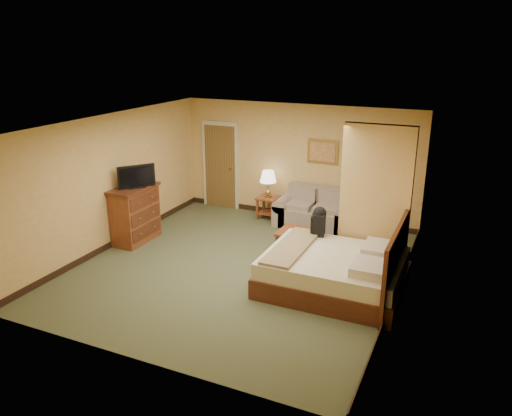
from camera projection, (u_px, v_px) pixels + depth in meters
The scene contains 17 objects.
floor at pixel (240, 268), 9.01m from camera, with size 6.00×6.00×0.00m, color #4C5235.
ceiling at pixel (238, 124), 8.18m from camera, with size 6.00×6.00×0.00m, color white.
back_wall at pixel (298, 162), 11.19m from camera, with size 5.50×0.02×2.60m, color #DBAB5D.
left_wall at pixel (112, 182), 9.66m from camera, with size 0.02×6.00×2.60m, color #DBAB5D.
right_wall at pixel (402, 222), 7.53m from camera, with size 0.02×6.00×2.60m, color #DBAB5D.
partition at pixel (375, 200), 8.56m from camera, with size 1.20×0.15×2.60m, color #DBAB5D.
door at pixel (221, 166), 12.00m from camera, with size 0.94×0.16×2.10m.
baseboard at pixel (296, 214), 11.57m from camera, with size 5.50×0.02×0.12m, color black.
loveseat at pixel (315, 214), 10.92m from camera, with size 1.71×0.79×0.86m.
side_table at pixel (268, 204), 11.42m from camera, with size 0.46×0.46×0.51m.
table_lamp at pixel (268, 177), 11.21m from camera, with size 0.37×0.37×0.62m.
coffee_table at pixel (297, 237), 9.58m from camera, with size 0.69×0.69×0.43m.
wall_picture at pixel (323, 152), 10.84m from camera, with size 0.69×0.04×0.53m.
dresser at pixel (135, 214), 10.04m from camera, with size 0.56×1.08×1.15m.
tv at pixel (136, 177), 9.75m from camera, with size 0.49×0.62×0.45m.
bed at pixel (337, 271), 8.11m from camera, with size 2.23×1.90×1.23m.
backpack at pixel (319, 220), 8.83m from camera, with size 0.25×0.33×0.52m.
Camera 1 is at (3.63, -7.35, 3.91)m, focal length 35.00 mm.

